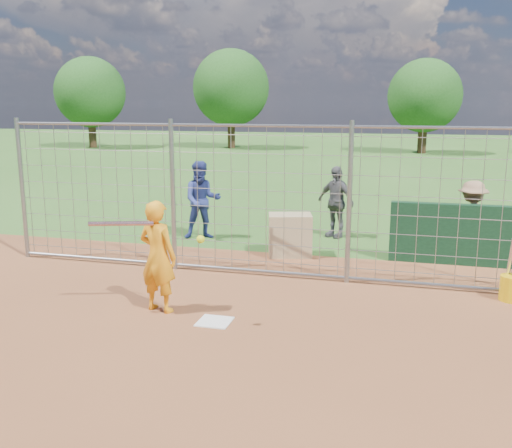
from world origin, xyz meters
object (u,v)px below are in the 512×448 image
(batter, at_px, (158,257))
(bystander_a, at_px, (202,200))
(bystander_c, at_px, (471,220))
(bucket_with_bats, at_px, (512,285))
(equipment_bin, at_px, (290,235))
(bystander_b, at_px, (336,202))

(batter, xyz_separation_m, bystander_a, (-0.96, 4.30, 0.05))
(bystander_a, relative_size, bystander_c, 1.13)
(bystander_a, distance_m, bucket_with_bats, 6.35)
(batter, distance_m, bystander_c, 5.98)
(bystander_c, relative_size, equipment_bin, 1.84)
(bystander_a, xyz_separation_m, bystander_b, (2.73, 0.88, -0.06))
(equipment_bin, relative_size, bucket_with_bats, 0.82)
(bystander_b, height_order, equipment_bin, bystander_b)
(bystander_c, xyz_separation_m, bucket_with_bats, (0.39, -2.28, -0.49))
(bystander_a, height_order, bucket_with_bats, bystander_a)
(bystander_b, relative_size, bucket_with_bats, 1.59)
(bystander_c, height_order, bucket_with_bats, bystander_c)
(bystander_b, bearing_deg, bystander_a, -132.65)
(batter, relative_size, equipment_bin, 1.96)
(bystander_a, distance_m, bystander_c, 5.40)
(bystander_a, bearing_deg, batter, -100.54)
(bucket_with_bats, bearing_deg, bystander_a, 156.04)
(batter, relative_size, bystander_a, 0.94)
(bystander_a, height_order, bystander_c, bystander_a)
(equipment_bin, bearing_deg, bystander_c, -4.81)
(batter, bearing_deg, bucket_with_bats, -147.67)
(bystander_b, relative_size, equipment_bin, 1.93)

